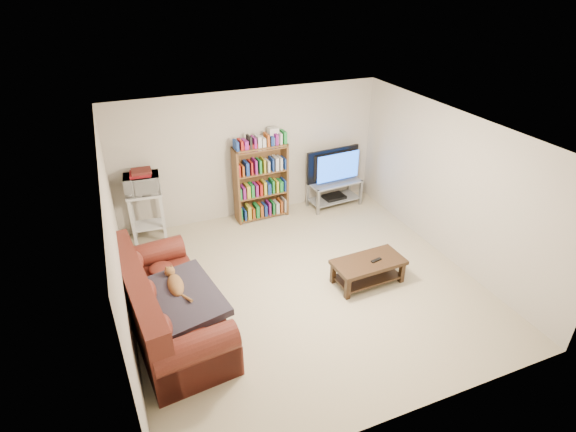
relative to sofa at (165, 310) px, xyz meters
name	(u,v)px	position (x,y,z in m)	size (l,w,h in m)	color
floor	(304,284)	(2.08, 0.23, -0.35)	(5.00, 5.00, 0.00)	#C7B994
ceiling	(307,132)	(2.08, 0.23, 2.05)	(5.00, 5.00, 0.00)	white
wall_back	(250,155)	(2.08, 2.73, 0.85)	(5.00, 5.00, 0.00)	beige
wall_front	(413,333)	(2.08, -2.27, 0.85)	(5.00, 5.00, 0.00)	beige
wall_left	(117,252)	(-0.42, 0.23, 0.85)	(5.00, 5.00, 0.00)	beige
wall_right	(450,186)	(4.58, 0.23, 0.85)	(5.00, 5.00, 0.00)	beige
sofa	(165,310)	(0.00, 0.00, 0.00)	(1.26, 2.44, 1.00)	maroon
blanket	(181,298)	(0.21, -0.14, 0.23)	(0.91, 1.17, 0.10)	#2F2A35
cat	(176,285)	(0.19, 0.07, 0.29)	(0.26, 0.64, 0.19)	brown
coffee_table	(368,267)	(2.99, -0.08, -0.07)	(1.10, 0.59, 0.39)	#301E11
remote	(376,260)	(3.09, -0.13, 0.06)	(0.18, 0.05, 0.02)	black
tv_stand	(334,189)	(3.69, 2.39, 0.01)	(1.09, 0.56, 0.53)	#999EA3
television	(336,166)	(3.69, 2.39, 0.51)	(1.13, 0.15, 0.65)	black
dvd_player	(334,197)	(3.69, 2.39, -0.16)	(0.42, 0.29, 0.06)	black
bookshelf	(261,181)	(2.18, 2.48, 0.40)	(1.02, 0.36, 1.45)	brown
shelf_clutter	(264,139)	(2.28, 2.50, 1.21)	(0.74, 0.25, 0.28)	silver
microwave_stand	(147,210)	(0.09, 2.42, 0.25)	(0.61, 0.47, 0.93)	silver
microwave	(142,184)	(0.09, 2.42, 0.74)	(0.57, 0.39, 0.32)	silver
game_boxes	(140,174)	(0.09, 2.42, 0.93)	(0.34, 0.30, 0.05)	maroon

